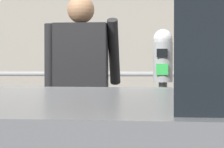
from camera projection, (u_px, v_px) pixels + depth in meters
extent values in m
cylinder|color=slate|center=(163.00, 143.00, 4.02)|extent=(0.07, 0.07, 0.99)
cylinder|color=#939699|center=(163.00, 62.00, 4.01)|extent=(0.16, 0.16, 0.33)
sphere|color=silver|center=(163.00, 39.00, 4.00)|extent=(0.16, 0.16, 0.16)
cube|color=black|center=(162.00, 53.00, 3.92)|extent=(0.09, 0.01, 0.07)
cube|color=green|center=(162.00, 69.00, 3.93)|extent=(0.10, 0.01, 0.09)
cube|color=black|center=(81.00, 61.00, 4.11)|extent=(0.44, 0.23, 0.63)
sphere|color=#936B4C|center=(81.00, 10.00, 4.10)|extent=(0.23, 0.23, 0.23)
cylinder|color=black|center=(50.00, 59.00, 4.13)|extent=(0.09, 0.09, 0.60)
cylinder|color=black|center=(114.00, 52.00, 4.21)|extent=(0.10, 0.36, 0.57)
cylinder|color=gray|center=(134.00, 74.00, 6.05)|extent=(24.00, 0.06, 0.06)
cylinder|color=gray|center=(134.00, 111.00, 6.06)|extent=(24.00, 0.05, 0.05)
cylinder|color=gray|center=(60.00, 114.00, 6.16)|extent=(0.06, 0.06, 1.02)
cylinder|color=gray|center=(210.00, 116.00, 5.95)|extent=(0.06, 0.06, 1.02)
cube|color=gray|center=(144.00, 31.00, 8.73)|extent=(32.00, 0.50, 3.68)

